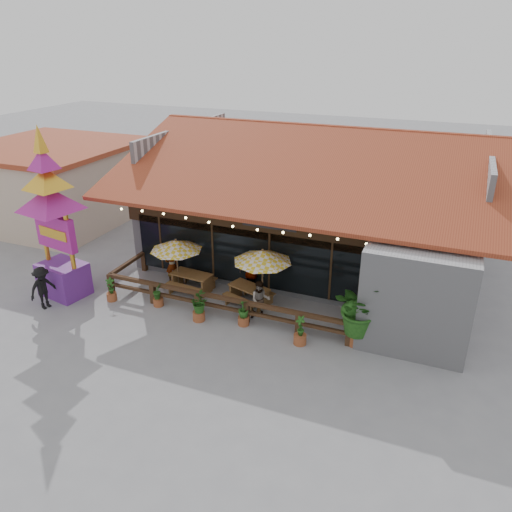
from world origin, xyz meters
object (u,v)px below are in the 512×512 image
at_px(picnic_table_left, 192,279).
at_px(pedestrian, 43,288).
at_px(thai_sign_tower, 51,204).
at_px(tropical_plant, 359,310).
at_px(umbrella_left, 176,245).
at_px(picnic_table_right, 249,292).
at_px(umbrella_right, 263,256).

bearing_deg(picnic_table_left, pedestrian, -144.02).
relative_size(picnic_table_left, pedestrian, 1.02).
height_order(thai_sign_tower, tropical_plant, thai_sign_tower).
distance_m(picnic_table_left, tropical_plant, 7.26).
height_order(umbrella_left, thai_sign_tower, thai_sign_tower).
bearing_deg(picnic_table_right, tropical_plant, -14.68).
bearing_deg(umbrella_right, picnic_table_right, -170.29).
bearing_deg(thai_sign_tower, picnic_table_right, 15.65).
distance_m(thai_sign_tower, tropical_plant, 12.09).
bearing_deg(picnic_table_right, umbrella_left, 179.01).
bearing_deg(umbrella_right, umbrella_left, -179.49).
bearing_deg(picnic_table_right, picnic_table_left, 177.33).
xyz_separation_m(umbrella_right, pedestrian, (-7.75, -3.32, -1.25)).
bearing_deg(pedestrian, picnic_table_left, -39.96).
bearing_deg(picnic_table_left, thai_sign_tower, -155.18).
height_order(umbrella_left, picnic_table_right, umbrella_left).
xyz_separation_m(umbrella_left, picnic_table_right, (3.21, -0.06, -1.46)).
distance_m(umbrella_right, picnic_table_right, 1.68).
bearing_deg(umbrella_left, picnic_table_right, -0.99).
distance_m(picnic_table_right, pedestrian, 7.93).
relative_size(umbrella_left, picnic_table_right, 1.17).
relative_size(umbrella_left, thai_sign_tower, 0.31).
height_order(picnic_table_left, thai_sign_tower, thai_sign_tower).
xyz_separation_m(umbrella_right, thai_sign_tower, (-7.82, -2.14, 1.77)).
relative_size(picnic_table_right, tropical_plant, 0.82).
relative_size(thai_sign_tower, pedestrian, 4.25).
bearing_deg(thai_sign_tower, picnic_table_left, 24.82).
distance_m(umbrella_left, picnic_table_right, 3.53).
height_order(umbrella_left, tropical_plant, tropical_plant).
xyz_separation_m(umbrella_left, thai_sign_tower, (-4.09, -2.10, 1.91)).
xyz_separation_m(picnic_table_left, thai_sign_tower, (-4.69, -2.17, 3.35)).
bearing_deg(umbrella_left, umbrella_right, 0.51).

